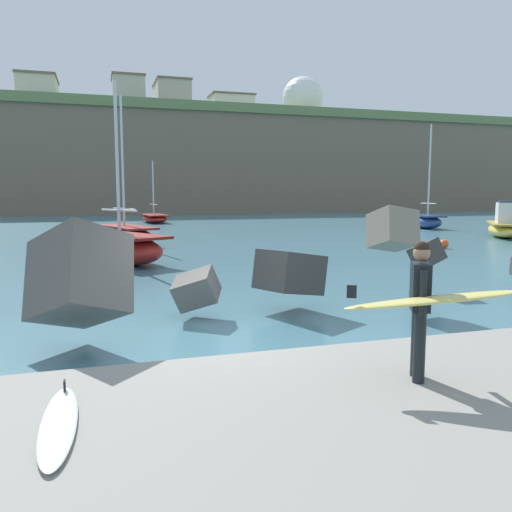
{
  "coord_description": "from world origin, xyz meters",
  "views": [
    {
      "loc": [
        -1.97,
        -8.96,
        2.6
      ],
      "look_at": [
        0.93,
        0.5,
        1.4
      ],
      "focal_mm": 36.06,
      "sensor_mm": 36.0,
      "label": 1
    }
  ],
  "objects": [
    {
      "name": "boat_near_right",
      "position": [
        -0.55,
        18.48,
        0.54
      ],
      "size": [
        3.2,
        5.28,
        7.58
      ],
      "color": "maroon",
      "rests_on": "ground"
    },
    {
      "name": "station_building_annex",
      "position": [
        10.17,
        77.12,
        17.46
      ],
      "size": [
        5.48,
        8.06,
        6.36
      ],
      "color": "#B2ADA3",
      "rests_on": "headland_bluff"
    },
    {
      "name": "ground_plane",
      "position": [
        0.0,
        0.0,
        0.0
      ],
      "size": [
        400.0,
        400.0,
        0.0
      ],
      "primitive_type": "plane",
      "color": "#42707F"
    },
    {
      "name": "boat_near_left",
      "position": [
        21.46,
        16.16,
        0.68
      ],
      "size": [
        4.62,
        5.37,
        2.2
      ],
      "color": "#EAC64C",
      "rests_on": "ground"
    },
    {
      "name": "spare_surfboard",
      "position": [
        -2.43,
        -3.61,
        0.28
      ],
      "size": [
        0.38,
        2.0,
        0.19
      ],
      "color": "white",
      "rests_on": "walkway_path"
    },
    {
      "name": "mooring_buoy_inner",
      "position": [
        13.81,
        11.77,
        0.22
      ],
      "size": [
        0.44,
        0.44,
        0.44
      ],
      "color": "#E54C1E",
      "rests_on": "ground"
    },
    {
      "name": "surfer_with_board",
      "position": [
        1.85,
        -3.61,
        1.28
      ],
      "size": [
        2.02,
        1.54,
        1.78
      ],
      "color": "black",
      "rests_on": "walkway_path"
    },
    {
      "name": "station_building_west",
      "position": [
        21.15,
        81.23,
        17.09
      ],
      "size": [
        7.54,
        5.94,
        5.61
      ],
      "color": "silver",
      "rests_on": "headland_bluff"
    },
    {
      "name": "station_building_central",
      "position": [
        -9.13,
        67.8,
        16.27
      ],
      "size": [
        5.1,
        7.26,
        3.98
      ],
      "color": "beige",
      "rests_on": "headland_bluff"
    },
    {
      "name": "boat_mid_left",
      "position": [
        21.69,
        24.36,
        0.59
      ],
      "size": [
        2.34,
        4.26,
        7.7
      ],
      "color": "navy",
      "rests_on": "ground"
    },
    {
      "name": "boat_mid_centre",
      "position": [
        2.92,
        38.3,
        0.43
      ],
      "size": [
        2.48,
        5.49,
        5.58
      ],
      "color": "maroon",
      "rests_on": "ground"
    },
    {
      "name": "breakwater_jetty",
      "position": [
        -1.9,
        1.08,
        0.99
      ],
      "size": [
        31.67,
        5.13,
        2.37
      ],
      "color": "slate",
      "rests_on": "ground"
    },
    {
      "name": "headland_bluff",
      "position": [
        13.88,
        73.94,
        7.15
      ],
      "size": [
        100.72,
        35.2,
        14.27
      ],
      "color": "#756651",
      "rests_on": "ground"
    },
    {
      "name": "boat_mid_right",
      "position": [
        -1.09,
        10.59,
        0.61
      ],
      "size": [
        3.63,
        4.62,
        6.68
      ],
      "color": "maroon",
      "rests_on": "ground"
    },
    {
      "name": "walkway_path",
      "position": [
        0.0,
        -4.0,
        0.12
      ],
      "size": [
        48.0,
        4.4,
        0.24
      ],
      "primitive_type": "cube",
      "color": "gray",
      "rests_on": "ground"
    },
    {
      "name": "station_building_east",
      "position": [
        2.85,
        70.09,
        16.9
      ],
      "size": [
        4.69,
        5.6,
        5.25
      ],
      "color": "#B2ADA3",
      "rests_on": "headland_bluff"
    },
    {
      "name": "radar_dome",
      "position": [
        34.63,
        81.04,
        19.67
      ],
      "size": [
        7.45,
        7.45,
        9.57
      ],
      "color": "silver",
      "rests_on": "headland_bluff"
    }
  ]
}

